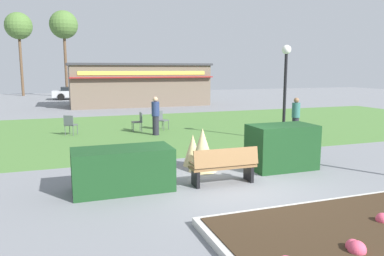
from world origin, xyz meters
name	(u,v)px	position (x,y,z in m)	size (l,w,h in m)	color
ground_plane	(237,186)	(0.00, 0.00, 0.00)	(80.00, 80.00, 0.00)	slate
lawn_patch	(152,130)	(0.00, 9.20, 0.00)	(36.00, 12.00, 0.01)	#4C7A38
flower_bed	(342,230)	(0.49, -3.14, 0.09)	(4.64, 2.53, 0.33)	beige
park_bench	(224,166)	(-0.26, 0.21, 0.48)	(1.71, 0.54, 0.95)	olive
hedge_left	(123,169)	(-2.73, 0.60, 0.51)	(2.34, 1.10, 1.03)	#19421E
hedge_right	(282,147)	(1.95, 1.05, 0.64)	(1.88, 1.10, 1.29)	#19421E
ornamental_grass_behind_left	(202,150)	(-0.33, 1.54, 0.62)	(0.80, 0.80, 1.23)	#D1BC7F
ornamental_grass_behind_right	(193,150)	(-0.38, 2.22, 0.47)	(0.59, 0.59, 0.94)	#D1BC7F
lamppost_mid	(285,81)	(4.42, 4.74, 2.42)	(0.36, 0.36, 3.81)	black
trash_bin	(107,176)	(-3.13, 0.34, 0.45)	(0.52, 0.52, 0.91)	#2D4233
food_kiosk	(139,84)	(1.92, 21.37, 1.66)	(10.91, 4.38, 3.31)	#6B5B4C
cafe_chair_west	(70,123)	(-3.71, 8.87, 0.53)	(0.60, 0.60, 0.89)	#4C5156
cafe_chair_east	(161,119)	(0.46, 9.07, 0.53)	(0.62, 0.62, 0.89)	#4C5156
cafe_chair_center	(139,120)	(-0.68, 8.84, 0.53)	(0.44, 0.44, 0.89)	#4C5156
person_strolling	(296,117)	(5.31, 5.20, 0.86)	(0.34, 0.34, 1.69)	#23232D
person_standing	(156,116)	(-0.16, 7.68, 0.86)	(0.34, 0.34, 1.69)	#23232D
parked_car_west_slot	(75,93)	(-2.69, 29.37, 0.64)	(4.28, 2.22, 1.20)	#B7BABF
tree_left_bg	(64,26)	(-3.36, 32.82, 7.21)	(2.80, 2.80, 8.70)	brown
tree_right_bg	(19,27)	(-7.83, 36.11, 7.28)	(2.80, 2.80, 8.77)	brown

